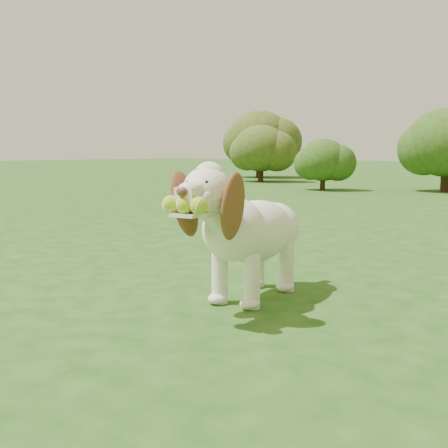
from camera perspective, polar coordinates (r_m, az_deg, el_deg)
The scene contains 6 objects.
ground at distance 3.94m, azimuth -0.35°, elevation -5.73°, with size 80.00×80.00×0.00m, color #1B4413.
dog at distance 3.35m, azimuth 2.32°, elevation -0.29°, with size 0.55×1.30×0.85m.
shrub_a at distance 12.81m, azimuth 10.03°, elevation 6.42°, with size 1.11×1.11×1.15m.
shrub_b at distance 13.02m, azimuth 21.70°, elevation 7.68°, with size 1.72×1.72×1.79m.
shrub_e at distance 16.00m, azimuth 3.76°, elevation 7.68°, with size 1.54×1.54×1.60m.
shrub_g at distance 18.48m, azimuth 3.64°, elevation 8.68°, with size 2.08×2.08×2.16m.
Camera 1 is at (2.45, -2.95, 0.91)m, focal length 45.00 mm.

